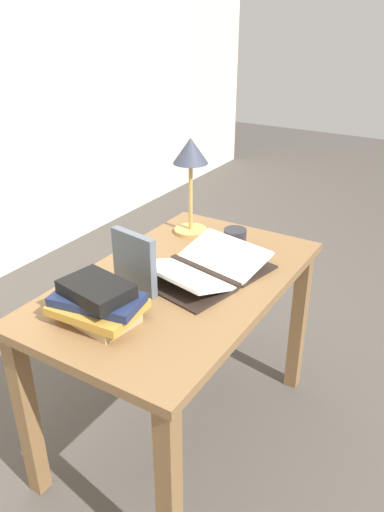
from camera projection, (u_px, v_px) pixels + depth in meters
ground_plane at (181, 428)px, 2.20m from camera, size 12.00×12.00×0.00m
reading_desk at (180, 306)px, 1.91m from camera, size 1.17×0.71×0.75m
open_book at (205, 268)px, 1.89m from camera, size 0.53×0.44×0.07m
book_stack_tall at (98, 302)px, 1.59m from camera, size 0.22×0.31×0.14m
book_standing_upright at (134, 262)px, 1.74m from camera, size 0.06×0.19×0.22m
reading_lamp at (191, 162)px, 2.10m from camera, size 0.15×0.15×0.43m
coffee_mug at (235, 238)px, 2.09m from camera, size 0.12×0.10×0.08m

